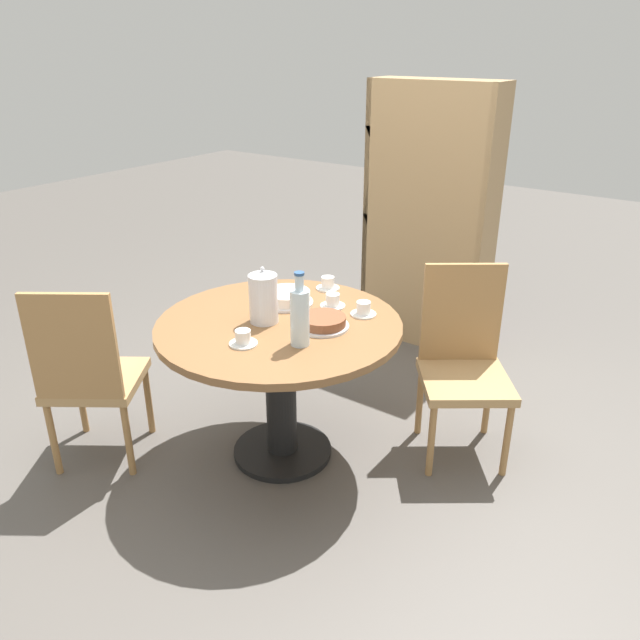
{
  "coord_description": "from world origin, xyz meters",
  "views": [
    {
      "loc": [
        1.69,
        -2.04,
        1.93
      ],
      "look_at": [
        0.0,
        0.33,
        0.63
      ],
      "focal_mm": 35.0,
      "sensor_mm": 36.0,
      "label": 1
    }
  ],
  "objects_px": {
    "cake_second": "(323,322)",
    "cup_a": "(328,284)",
    "water_bottle": "(300,316)",
    "cup_c": "(243,339)",
    "cup_d": "(333,301)",
    "bookshelf": "(426,224)",
    "cup_b": "(363,310)",
    "coffee_pot": "(263,297)",
    "chair_a": "(89,374)",
    "cake_main": "(287,298)",
    "chair_b": "(463,361)"
  },
  "relations": [
    {
      "from": "chair_a",
      "to": "cup_a",
      "type": "relative_size",
      "value": 7.69
    },
    {
      "from": "water_bottle",
      "to": "cup_d",
      "type": "bearing_deg",
      "value": 106.11
    },
    {
      "from": "cup_c",
      "to": "cup_d",
      "type": "relative_size",
      "value": 1.0
    },
    {
      "from": "bookshelf",
      "to": "cup_b",
      "type": "bearing_deg",
      "value": 104.41
    },
    {
      "from": "bookshelf",
      "to": "cup_a",
      "type": "bearing_deg",
      "value": 90.26
    },
    {
      "from": "cup_a",
      "to": "cake_main",
      "type": "bearing_deg",
      "value": -100.24
    },
    {
      "from": "cake_main",
      "to": "cup_b",
      "type": "height_order",
      "value": "cup_b"
    },
    {
      "from": "cup_c",
      "to": "cup_a",
      "type": "bearing_deg",
      "value": 96.28
    },
    {
      "from": "coffee_pot",
      "to": "water_bottle",
      "type": "xyz_separation_m",
      "value": [
        0.28,
        -0.09,
        0.01
      ]
    },
    {
      "from": "cake_main",
      "to": "cup_c",
      "type": "relative_size",
      "value": 2.1
    },
    {
      "from": "water_bottle",
      "to": "cup_c",
      "type": "height_order",
      "value": "water_bottle"
    },
    {
      "from": "coffee_pot",
      "to": "cake_main",
      "type": "height_order",
      "value": "coffee_pot"
    },
    {
      "from": "chair_b",
      "to": "cake_second",
      "type": "distance_m",
      "value": 0.76
    },
    {
      "from": "cup_b",
      "to": "cup_c",
      "type": "distance_m",
      "value": 0.63
    },
    {
      "from": "cup_a",
      "to": "cup_b",
      "type": "distance_m",
      "value": 0.38
    },
    {
      "from": "chair_a",
      "to": "cup_c",
      "type": "relative_size",
      "value": 7.69
    },
    {
      "from": "coffee_pot",
      "to": "water_bottle",
      "type": "bearing_deg",
      "value": -18.44
    },
    {
      "from": "cake_main",
      "to": "chair_a",
      "type": "bearing_deg",
      "value": -127.35
    },
    {
      "from": "cake_second",
      "to": "cup_a",
      "type": "distance_m",
      "value": 0.49
    },
    {
      "from": "coffee_pot",
      "to": "cake_second",
      "type": "relative_size",
      "value": 1.12
    },
    {
      "from": "bookshelf",
      "to": "cup_b",
      "type": "relative_size",
      "value": 13.93
    },
    {
      "from": "cake_main",
      "to": "cup_b",
      "type": "distance_m",
      "value": 0.4
    },
    {
      "from": "bookshelf",
      "to": "cup_c",
      "type": "height_order",
      "value": "bookshelf"
    },
    {
      "from": "coffee_pot",
      "to": "cake_main",
      "type": "distance_m",
      "value": 0.26
    },
    {
      "from": "chair_a",
      "to": "cake_main",
      "type": "distance_m",
      "value": 1.01
    },
    {
      "from": "coffee_pot",
      "to": "cup_c",
      "type": "distance_m",
      "value": 0.27
    },
    {
      "from": "cup_d",
      "to": "cup_a",
      "type": "bearing_deg",
      "value": 130.64
    },
    {
      "from": "water_bottle",
      "to": "cup_d",
      "type": "xyz_separation_m",
      "value": [
        -0.12,
        0.43,
        -0.11
      ]
    },
    {
      "from": "water_bottle",
      "to": "cup_b",
      "type": "distance_m",
      "value": 0.44
    },
    {
      "from": "chair_b",
      "to": "cup_b",
      "type": "xyz_separation_m",
      "value": [
        -0.41,
        -0.28,
        0.27
      ]
    },
    {
      "from": "cup_b",
      "to": "cup_c",
      "type": "xyz_separation_m",
      "value": [
        -0.25,
        -0.57,
        0.0
      ]
    },
    {
      "from": "chair_a",
      "to": "chair_b",
      "type": "xyz_separation_m",
      "value": [
        1.39,
        1.15,
        0.0
      ]
    },
    {
      "from": "cake_main",
      "to": "cup_a",
      "type": "distance_m",
      "value": 0.29
    },
    {
      "from": "coffee_pot",
      "to": "cup_d",
      "type": "xyz_separation_m",
      "value": [
        0.16,
        0.33,
        -0.1
      ]
    },
    {
      "from": "bookshelf",
      "to": "cake_second",
      "type": "xyz_separation_m",
      "value": [
        0.26,
        -1.55,
        -0.07
      ]
    },
    {
      "from": "cake_second",
      "to": "cup_a",
      "type": "xyz_separation_m",
      "value": [
        -0.26,
        0.41,
        0.0
      ]
    },
    {
      "from": "cake_second",
      "to": "cup_d",
      "type": "distance_m",
      "value": 0.25
    },
    {
      "from": "chair_b",
      "to": "cup_c",
      "type": "height_order",
      "value": "chair_b"
    },
    {
      "from": "chair_b",
      "to": "chair_a",
      "type": "bearing_deg",
      "value": -176.23
    },
    {
      "from": "cup_a",
      "to": "cup_d",
      "type": "height_order",
      "value": "same"
    },
    {
      "from": "cup_c",
      "to": "cup_d",
      "type": "height_order",
      "value": "same"
    },
    {
      "from": "cake_main",
      "to": "cup_d",
      "type": "height_order",
      "value": "cup_d"
    },
    {
      "from": "chair_a",
      "to": "cup_a",
      "type": "height_order",
      "value": "chair_a"
    },
    {
      "from": "chair_b",
      "to": "cake_second",
      "type": "bearing_deg",
      "value": -169.67
    },
    {
      "from": "water_bottle",
      "to": "cake_second",
      "type": "relative_size",
      "value": 1.37
    },
    {
      "from": "cake_main",
      "to": "bookshelf",
      "type": "bearing_deg",
      "value": 88.16
    },
    {
      "from": "cup_d",
      "to": "bookshelf",
      "type": "bearing_deg",
      "value": 97.02
    },
    {
      "from": "coffee_pot",
      "to": "cup_d",
      "type": "bearing_deg",
      "value": 64.54
    },
    {
      "from": "cup_b",
      "to": "cup_c",
      "type": "height_order",
      "value": "same"
    },
    {
      "from": "cup_a",
      "to": "coffee_pot",
      "type": "bearing_deg",
      "value": -90.06
    }
  ]
}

